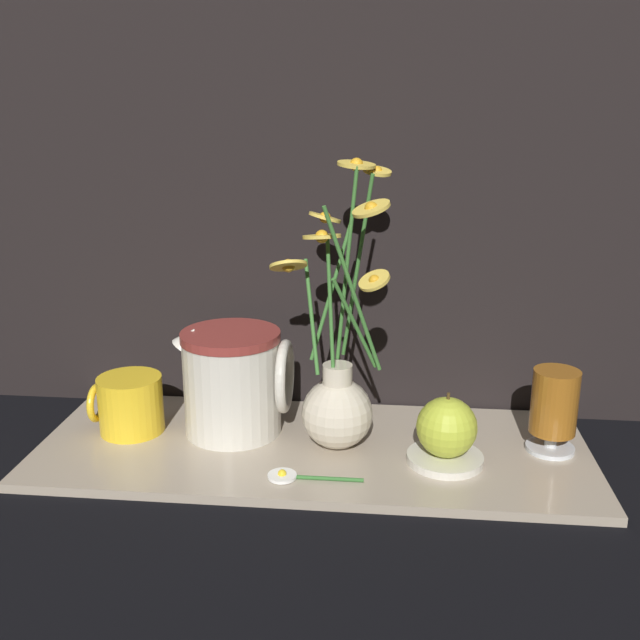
{
  "coord_description": "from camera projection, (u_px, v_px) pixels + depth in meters",
  "views": [
    {
      "loc": [
        0.1,
        -0.87,
        0.45
      ],
      "look_at": [
        0.01,
        0.0,
        0.19
      ],
      "focal_mm": 40.0,
      "sensor_mm": 36.0,
      "label": 1
    }
  ],
  "objects": [
    {
      "name": "saucer_plate",
      "position": [
        445.0,
        458.0,
        0.91
      ],
      "size": [
        0.1,
        0.1,
        0.01
      ],
      "color": "silver",
      "rests_on": "shelf"
    },
    {
      "name": "ceramic_pitcher",
      "position": [
        234.0,
        378.0,
        0.98
      ],
      "size": [
        0.16,
        0.14,
        0.16
      ],
      "color": "beige",
      "rests_on": "shelf"
    },
    {
      "name": "tea_glass",
      "position": [
        554.0,
        406.0,
        0.93
      ],
      "size": [
        0.06,
        0.06,
        0.11
      ],
      "color": "silver",
      "rests_on": "shelf"
    },
    {
      "name": "yellow_mug",
      "position": [
        129.0,
        404.0,
        0.99
      ],
      "size": [
        0.1,
        0.09,
        0.08
      ],
      "color": "yellow",
      "rests_on": "shelf"
    },
    {
      "name": "loose_daisy",
      "position": [
        293.0,
        476.0,
        0.87
      ],
      "size": [
        0.12,
        0.04,
        0.01
      ],
      "color": "#336B2D",
      "rests_on": "shelf"
    },
    {
      "name": "ground_plane",
      "position": [
        313.0,
        452.0,
        0.96
      ],
      "size": [
        6.0,
        6.0,
        0.0
      ],
      "primitive_type": "plane",
      "color": "black"
    },
    {
      "name": "orange_fruit",
      "position": [
        447.0,
        427.0,
        0.9
      ],
      "size": [
        0.08,
        0.08,
        0.09
      ],
      "color": "#B7C638",
      "rests_on": "saucer_plate"
    },
    {
      "name": "vase_with_flowers",
      "position": [
        338.0,
        393.0,
        0.94
      ],
      "size": [
        0.16,
        0.18,
        0.38
      ],
      "color": "beige",
      "rests_on": "shelf"
    },
    {
      "name": "shelf",
      "position": [
        313.0,
        448.0,
        0.96
      ],
      "size": [
        0.74,
        0.29,
        0.01
      ],
      "color": "tan",
      "rests_on": "ground_plane"
    },
    {
      "name": "backdrop_wall",
      "position": [
        325.0,
        29.0,
        0.96
      ],
      "size": [
        1.24,
        0.02,
        1.1
      ],
      "color": "black",
      "rests_on": "ground_plane"
    }
  ]
}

